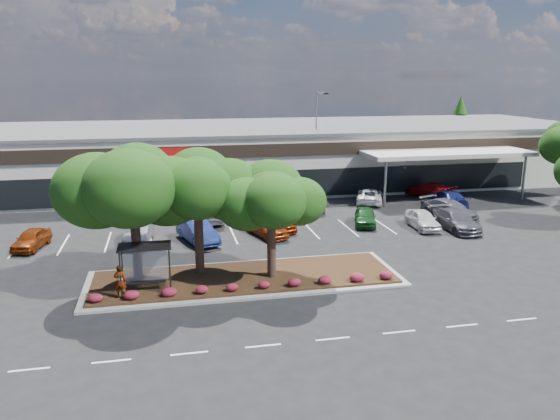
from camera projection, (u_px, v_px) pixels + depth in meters
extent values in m
plane|color=black|center=(295.00, 305.00, 28.21)|extent=(160.00, 160.00, 0.00)
cube|color=beige|center=(223.00, 156.00, 59.79)|extent=(80.00, 20.00, 6.00)
cube|color=#515153|center=(222.00, 127.00, 59.05)|extent=(80.40, 20.40, 0.30)
cube|color=black|center=(234.00, 152.00, 49.81)|extent=(80.00, 0.25, 1.20)
cube|color=black|center=(235.00, 186.00, 50.58)|extent=(60.00, 0.18, 2.60)
cube|color=#B30C0C|center=(167.00, 154.00, 48.54)|extent=(6.00, 0.12, 1.00)
cube|color=beige|center=(447.00, 153.00, 51.61)|extent=(16.00, 5.00, 0.40)
cylinder|color=slate|center=(385.00, 184.00, 48.85)|extent=(0.24, 0.24, 4.20)
cylinder|color=slate|center=(524.00, 178.00, 51.67)|extent=(0.24, 0.24, 4.20)
cube|color=#959591|center=(245.00, 279.00, 31.59)|extent=(18.00, 6.00, 0.15)
cube|color=#3E2A16|center=(245.00, 277.00, 31.56)|extent=(17.20, 5.20, 0.12)
cube|color=silver|center=(29.00, 370.00, 21.99)|extent=(1.60, 0.12, 0.01)
cube|color=silver|center=(111.00, 361.00, 22.64)|extent=(1.60, 0.12, 0.01)
cube|color=silver|center=(189.00, 353.00, 23.28)|extent=(1.60, 0.12, 0.01)
cube|color=silver|center=(263.00, 346.00, 23.93)|extent=(1.60, 0.12, 0.01)
cube|color=silver|center=(333.00, 339.00, 24.57)|extent=(1.60, 0.12, 0.01)
cube|color=silver|center=(399.00, 332.00, 25.22)|extent=(1.60, 0.12, 0.01)
cube|color=silver|center=(462.00, 326.00, 25.86)|extent=(1.60, 0.12, 0.01)
cube|color=silver|center=(522.00, 320.00, 26.51)|extent=(1.60, 0.12, 0.01)
cube|color=silver|center=(18.00, 247.00, 37.71)|extent=(0.12, 5.00, 0.01)
cube|color=silver|center=(63.00, 244.00, 38.31)|extent=(0.12, 5.00, 0.01)
cube|color=silver|center=(108.00, 242.00, 38.92)|extent=(0.12, 5.00, 0.01)
cube|color=silver|center=(151.00, 239.00, 39.52)|extent=(0.12, 5.00, 0.01)
cube|color=silver|center=(193.00, 237.00, 40.13)|extent=(0.12, 5.00, 0.01)
cube|color=silver|center=(233.00, 234.00, 40.73)|extent=(0.12, 5.00, 0.01)
cube|color=silver|center=(273.00, 232.00, 41.34)|extent=(0.12, 5.00, 0.01)
cube|color=silver|center=(311.00, 230.00, 41.94)|extent=(0.12, 5.00, 0.01)
cube|color=silver|center=(348.00, 228.00, 42.54)|extent=(0.12, 5.00, 0.01)
cube|color=silver|center=(384.00, 226.00, 43.15)|extent=(0.12, 5.00, 0.01)
cube|color=silver|center=(419.00, 223.00, 43.75)|extent=(0.12, 5.00, 0.01)
cube|color=silver|center=(453.00, 221.00, 44.36)|extent=(0.12, 5.00, 0.01)
cylinder|color=black|center=(122.00, 267.00, 29.36)|extent=(0.08, 0.08, 2.50)
cylinder|color=black|center=(170.00, 264.00, 29.87)|extent=(0.08, 0.08, 2.50)
cylinder|color=black|center=(121.00, 275.00, 28.13)|extent=(0.08, 0.08, 2.50)
cylinder|color=black|center=(170.00, 272.00, 28.63)|extent=(0.08, 0.08, 2.50)
cube|color=black|center=(144.00, 246.00, 28.69)|extent=(2.75, 1.55, 0.10)
cube|color=silver|center=(146.00, 263.00, 29.59)|extent=(2.30, 0.03, 2.00)
cube|color=black|center=(147.00, 282.00, 29.43)|extent=(2.00, 0.35, 0.06)
cone|color=#193C0F|center=(459.00, 128.00, 75.78)|extent=(3.96, 3.96, 9.00)
imported|color=#594C47|center=(120.00, 281.00, 28.29)|extent=(0.73, 0.56, 1.78)
cube|color=#959591|center=(315.00, 188.00, 56.55)|extent=(0.50, 0.50, 0.40)
cylinder|color=slate|center=(316.00, 140.00, 55.35)|extent=(0.14, 0.14, 9.62)
cube|color=slate|center=(321.00, 93.00, 54.40)|extent=(0.92, 0.36, 0.14)
cube|color=black|center=(325.00, 94.00, 54.59)|extent=(0.49, 0.37, 0.18)
imported|color=maroon|center=(31.00, 239.00, 37.31)|extent=(2.36, 4.16, 1.33)
imported|color=slate|center=(139.00, 233.00, 38.58)|extent=(2.14, 4.64, 1.47)
imported|color=navy|center=(198.00, 232.00, 38.71)|extent=(3.04, 4.94, 1.54)
imported|color=maroon|center=(267.00, 226.00, 40.21)|extent=(3.00, 4.69, 1.49)
imported|color=maroon|center=(279.00, 221.00, 41.76)|extent=(2.44, 4.29, 1.38)
imported|color=#1A4F1F|center=(365.00, 217.00, 43.16)|extent=(2.85, 4.37, 1.38)
imported|color=silver|center=(423.00, 219.00, 42.21)|extent=(1.99, 4.32, 1.43)
imported|color=#53545A|center=(450.00, 209.00, 45.25)|extent=(3.82, 5.65, 1.52)
imported|color=#4F4E54|center=(456.00, 220.00, 41.83)|extent=(2.19, 5.17, 1.49)
imported|color=silver|center=(120.00, 205.00, 46.78)|extent=(2.30, 5.23, 1.50)
imported|color=maroon|center=(199.00, 202.00, 47.78)|extent=(3.96, 5.47, 1.47)
imported|color=#5A5960|center=(206.00, 212.00, 44.34)|extent=(2.96, 5.72, 1.58)
imported|color=#1D4F2A|center=(314.00, 200.00, 48.18)|extent=(3.04, 5.17, 1.65)
imported|color=white|center=(370.00, 196.00, 50.65)|extent=(3.92, 5.37, 1.36)
imported|color=maroon|center=(430.00, 190.00, 52.80)|extent=(3.78, 5.69, 1.53)
imported|color=#141A54|center=(448.00, 199.00, 48.79)|extent=(2.85, 5.69, 1.59)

